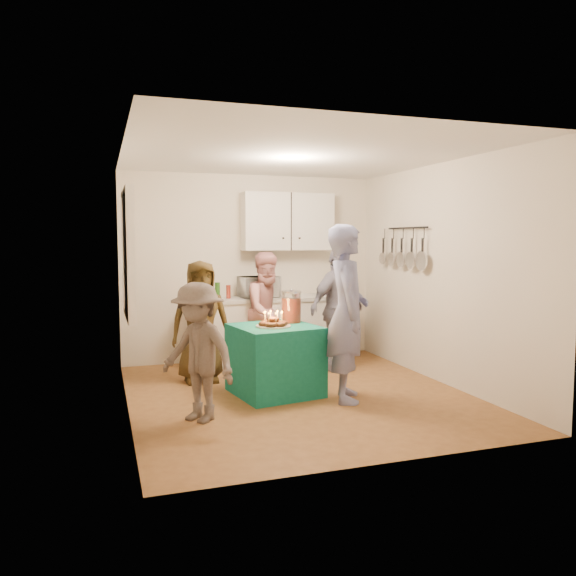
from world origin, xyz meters
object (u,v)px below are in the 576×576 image
object	(u,v)px
party_table	(275,360)
woman_back_center	(269,311)
punch_jar	(291,308)
woman_back_left	(201,321)
woman_back_right	(337,309)
child_near_left	(198,352)
man_birthday	(347,313)
microwave	(259,287)
counter	(271,331)

from	to	relation	value
party_table	woman_back_center	bearing A→B (deg)	76.45
punch_jar	woman_back_left	size ratio (longest dim) A/B	0.23
party_table	woman_back_right	xyz separation A→B (m)	(1.10, 0.82, 0.42)
child_near_left	punch_jar	bearing A→B (deg)	87.17
man_birthday	woman_back_left	world-z (taller)	man_birthday
woman_back_left	man_birthday	bearing A→B (deg)	-43.60
woman_back_left	woman_back_right	distance (m)	1.78
punch_jar	man_birthday	distance (m)	0.76
punch_jar	man_birthday	bearing A→B (deg)	-57.57
woman_back_center	child_near_left	world-z (taller)	woman_back_center
man_birthday	microwave	bearing A→B (deg)	29.96
child_near_left	woman_back_left	bearing A→B (deg)	131.76
woman_back_right	child_near_left	world-z (taller)	woman_back_right
woman_back_left	child_near_left	xyz separation A→B (m)	(-0.28, -1.45, -0.07)
counter	party_table	xyz separation A→B (m)	(-0.43, -1.58, -0.05)
counter	man_birthday	size ratio (longest dim) A/B	1.18
woman_back_center	man_birthday	bearing A→B (deg)	-93.53
woman_back_center	child_near_left	distance (m)	2.21
party_table	woman_back_left	world-z (taller)	woman_back_left
microwave	child_near_left	bearing A→B (deg)	-125.55
microwave	man_birthday	distance (m)	2.08
microwave	woman_back_center	size ratio (longest dim) A/B	0.34
microwave	party_table	size ratio (longest dim) A/B	0.61
microwave	woman_back_center	distance (m)	0.50
child_near_left	microwave	bearing A→B (deg)	113.98
man_birthday	party_table	bearing A→B (deg)	73.78
woman_back_center	woman_back_right	distance (m)	0.89
counter	microwave	world-z (taller)	microwave
punch_jar	man_birthday	world-z (taller)	man_birthday
counter	punch_jar	world-z (taller)	punch_jar
party_table	woman_back_left	bearing A→B (deg)	130.42
child_near_left	party_table	bearing A→B (deg)	87.04
woman_back_right	man_birthday	bearing A→B (deg)	-134.13
counter	party_table	bearing A→B (deg)	-105.21
microwave	counter	bearing A→B (deg)	-7.04
counter	man_birthday	xyz separation A→B (m)	(0.23, -2.04, 0.50)
party_table	woman_back_left	size ratio (longest dim) A/B	0.58
woman_back_left	child_near_left	size ratio (longest dim) A/B	1.11
party_table	child_near_left	size ratio (longest dim) A/B	0.65
microwave	woman_back_center	xyz separation A→B (m)	(0.02, -0.41, -0.28)
man_birthday	woman_back_right	bearing A→B (deg)	-0.28
man_birthday	woman_back_right	size ratio (longest dim) A/B	1.16
microwave	woman_back_left	xyz separation A→B (m)	(-0.94, -0.78, -0.33)
man_birthday	woman_back_left	bearing A→B (deg)	65.62
microwave	woman_back_left	bearing A→B (deg)	-147.28
counter	woman_back_left	world-z (taller)	woman_back_left
punch_jar	woman_back_center	world-z (taller)	woman_back_center
punch_jar	woman_back_left	distance (m)	1.13
party_table	microwave	bearing A→B (deg)	80.66
counter	man_birthday	bearing A→B (deg)	-83.64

